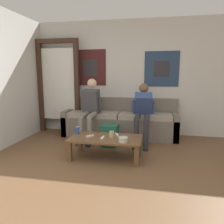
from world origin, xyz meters
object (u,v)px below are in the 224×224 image
Objects in this scene: game_controller_near_left at (117,135)px; person_seated_adult at (90,107)px; coffee_table at (106,141)px; person_seated_teen at (143,110)px; couch at (120,123)px; game_controller_far_center at (90,136)px; ceramic_bowl at (123,139)px; game_controller_near_right at (103,137)px; drink_can_blue at (78,130)px; backpack at (110,136)px; pillar_candle at (112,134)px.

person_seated_adult is at bearing 131.19° from game_controller_near_left.
coffee_table is 1.21m from person_seated_teen.
couch is at bearing 30.99° from person_seated_adult.
game_controller_far_center is at bearing -159.21° from game_controller_near_left.
ceramic_bowl is 1.13× the size of game_controller_far_center.
game_controller_far_center is (-0.30, -1.32, 0.06)m from couch.
coffee_table is 0.09m from game_controller_near_right.
person_seated_adult reaches higher than drink_can_blue.
backpack is at bearing 115.49° from game_controller_near_left.
pillar_candle reaches higher than game_controller_near_left.
person_seated_adult reaches higher than couch.
coffee_table is at bearing -60.55° from person_seated_adult.
ceramic_bowl is 0.38m from game_controller_near_right.
coffee_table is 8.02× the size of game_controller_near_left.
backpack reaches higher than game_controller_near_right.
person_seated_adult is 8.70× the size of game_controller_near_right.
person_seated_teen reaches higher than game_controller_near_right.
game_controller_near_left and game_controller_far_center have the same top height.
person_seated_teen is at bearing 79.42° from ceramic_bowl.
couch is at bearing 82.54° from backpack.
game_controller_near_right reaches higher than coffee_table.
game_controller_far_center is at bearing -102.66° from couch.
ceramic_bowl is at bearing -100.58° from person_seated_teen.
person_seated_adult is 0.89m from drink_can_blue.
coffee_table is 0.38m from ceramic_bowl.
coffee_table is at bearing 0.89° from game_controller_far_center.
coffee_table is at bearing 149.28° from ceramic_bowl.
backpack is at bearing 71.86° from game_controller_far_center.
person_seated_teen is 1.42m from drink_can_blue.
person_seated_teen is at bearing -29.69° from couch.
ceramic_bowl reaches higher than backpack.
person_seated_adult is 0.78m from backpack.
backpack is (-0.09, -0.69, -0.11)m from couch.
game_controller_near_right is at bearing -63.27° from person_seated_adult.
ceramic_bowl is at bearing -53.24° from person_seated_adult.
pillar_candle reaches higher than game_controller_far_center.
game_controller_near_left is (0.71, -0.81, -0.34)m from person_seated_adult.
couch is 18.90× the size of game_controller_far_center.
person_seated_teen reaches higher than pillar_candle.
game_controller_near_left is at bearing 2.39° from drink_can_blue.
couch is 17.06× the size of game_controller_near_left.
person_seated_adult is 1.08× the size of person_seated_teen.
pillar_candle is at bearing -114.35° from person_seated_teen.
couch reaches higher than coffee_table.
ceramic_bowl is 0.31m from pillar_candle.
game_controller_near_right is at bearing -133.74° from game_controller_near_left.
couch reaches higher than game_controller_near_right.
backpack is at bearing -146.58° from person_seated_teen.
person_seated_teen is 0.99m from game_controller_near_left.
game_controller_far_center is (0.28, -0.97, -0.34)m from person_seated_adult.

